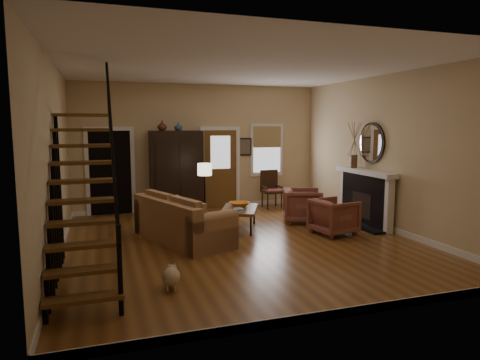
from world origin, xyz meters
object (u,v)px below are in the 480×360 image
object	(u,v)px
armoire	(176,172)
side_chair	(272,190)
sofa	(183,220)
floor_lamp	(205,194)
armchair_left	(334,217)
armchair_right	(302,205)
coffee_table	(239,219)

from	to	relation	value
armoire	side_chair	bearing A→B (deg)	-4.48
sofa	floor_lamp	world-z (taller)	floor_lamp
armchair_left	armchair_right	bearing A→B (deg)	-4.65
armoire	armchair_right	xyz separation A→B (m)	(2.58, -1.98, -0.66)
armoire	floor_lamp	bearing A→B (deg)	-76.44
armchair_left	sofa	bearing A→B (deg)	71.84
floor_lamp	side_chair	world-z (taller)	floor_lamp
coffee_table	side_chair	world-z (taller)	side_chair
floor_lamp	sofa	bearing A→B (deg)	-121.02
side_chair	armoire	bearing A→B (deg)	175.52
coffee_table	floor_lamp	bearing A→B (deg)	131.53
armchair_right	floor_lamp	xyz separation A→B (m)	(-2.21, 0.45, 0.31)
floor_lamp	side_chair	size ratio (longest dim) A/B	1.36
armoire	side_chair	xyz separation A→B (m)	(2.55, -0.20, -0.54)
coffee_table	armchair_right	distance (m)	1.64
side_chair	sofa	bearing A→B (deg)	-138.76
armchair_right	floor_lamp	size ratio (longest dim) A/B	0.62
armoire	sofa	world-z (taller)	armoire
floor_lamp	armchair_left	bearing A→B (deg)	-35.38
side_chair	floor_lamp	bearing A→B (deg)	-148.55
armoire	coffee_table	xyz separation A→B (m)	(0.96, -2.21, -0.82)
armchair_left	armchair_right	xyz separation A→B (m)	(-0.12, 1.20, 0.02)
floor_lamp	side_chair	xyz separation A→B (m)	(2.18, 1.33, -0.19)
armoire	floor_lamp	size ratio (longest dim) A/B	1.51
armoire	sofa	size ratio (longest dim) A/B	0.93
sofa	side_chair	distance (m)	3.88
floor_lamp	armchair_right	bearing A→B (deg)	-11.49
armchair_left	armchair_right	distance (m)	1.21
armoire	coffee_table	size ratio (longest dim) A/B	1.71
armoire	armchair_right	size ratio (longest dim) A/B	2.45
armoire	sofa	distance (m)	2.85
coffee_table	armchair_right	xyz separation A→B (m)	(1.61, 0.22, 0.15)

